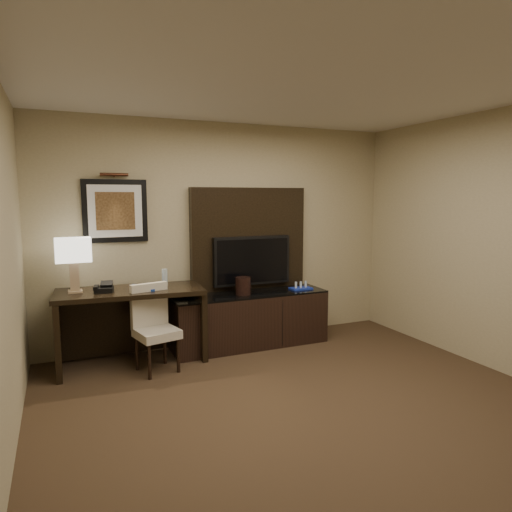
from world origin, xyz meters
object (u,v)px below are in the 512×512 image
table_lamp (74,268)px  desk_phone (104,288)px  desk_chair (157,333)px  tv (252,260)px  minibar_tray (301,285)px  ice_bucket (243,286)px  credenza (250,319)px  desk (131,327)px  water_bottle (165,277)px

table_lamp → desk_phone: table_lamp is taller
desk_chair → table_lamp: size_ratio=1.59×
tv → minibar_tray: size_ratio=3.68×
ice_bucket → minibar_tray: ice_bucket is taller
credenza → ice_bucket: (-0.10, -0.04, 0.43)m
desk → desk_phone: desk_phone is taller
desk → desk_phone: size_ratio=8.30×
tv → water_bottle: 1.15m
water_bottle → minibar_tray: bearing=-2.0°
desk_chair → minibar_tray: (1.88, 0.35, 0.29)m
tv → water_bottle: (-1.13, -0.17, -0.11)m
credenza → water_bottle: (-1.02, 0.02, 0.59)m
desk_phone → desk: bearing=18.5°
desk → tv: tv is taller
desk → water_bottle: bearing=14.7°
water_bottle → ice_bucket: bearing=-3.6°
table_lamp → minibar_tray: size_ratio=1.92×
tv → desk_phone: size_ratio=5.41×
credenza → table_lamp: bearing=179.0°
desk_phone → minibar_tray: desk_phone is taller
ice_bucket → minibar_tray: (0.78, -0.00, -0.05)m
tv → table_lamp: 2.07m
tv → ice_bucket: tv is taller
tv → desk_phone: tv is taller
desk_chair → desk_phone: 0.72m
ice_bucket → desk_chair: bearing=-162.4°
tv → desk_phone: 1.81m
desk → credenza: desk is taller
desk → credenza: 1.42m
ice_bucket → minibar_tray: size_ratio=0.76×
minibar_tray → table_lamp: bearing=178.6°
desk → ice_bucket: size_ratio=7.40×
tv → desk_chair: tv is taller
ice_bucket → tv: bearing=47.1°
tv → ice_bucket: size_ratio=4.82×
tv → desk_phone: bearing=-171.4°
credenza → desk_phone: size_ratio=10.24×
credenza → table_lamp: 2.10m
table_lamp → desk: bearing=-8.0°
desk_phone → minibar_tray: size_ratio=0.68×
water_bottle → tv: bearing=8.5°
desk_chair → minibar_tray: desk_chair is taller
table_lamp → water_bottle: size_ratio=2.80×
desk → table_lamp: 0.87m
table_lamp → water_bottle: 0.95m
table_lamp → desk_phone: size_ratio=2.82×
desk → tv: size_ratio=1.53×
desk_chair → water_bottle: bearing=52.6°
desk_phone → tv: bearing=20.3°
minibar_tray → ice_bucket: bearing=179.8°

